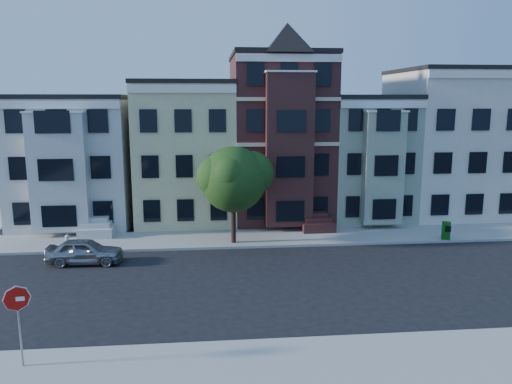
{
  "coord_description": "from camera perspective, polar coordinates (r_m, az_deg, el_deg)",
  "views": [
    {
      "loc": [
        -5.42,
        -23.26,
        9.01
      ],
      "look_at": [
        -2.94,
        2.33,
        4.2
      ],
      "focal_mm": 35.0,
      "sensor_mm": 36.0,
      "label": 1
    }
  ],
  "objects": [
    {
      "name": "stop_sign",
      "position": [
        18.8,
        -25.45,
        -13.2
      ],
      "size": [
        0.89,
        0.21,
        3.2
      ],
      "primitive_type": null,
      "rotation": [
        0.0,
        0.0,
        0.09
      ],
      "color": "#B30F09",
      "rests_on": "near_sidewalk"
    },
    {
      "name": "house_yellow",
      "position": [
        38.0,
        -7.91,
        4.44
      ],
      "size": [
        7.0,
        9.0,
        10.0
      ],
      "primitive_type": "cube",
      "color": "beige",
      "rests_on": "ground"
    },
    {
      "name": "parked_car",
      "position": [
        29.37,
        -18.99,
        -6.42
      ],
      "size": [
        4.2,
        1.82,
        1.41
      ],
      "primitive_type": "imported",
      "rotation": [
        0.0,
        0.0,
        1.53
      ],
      "color": "gray",
      "rests_on": "ground"
    },
    {
      "name": "house_brown",
      "position": [
        38.26,
        2.64,
        6.07
      ],
      "size": [
        7.0,
        9.0,
        12.0
      ],
      "primitive_type": "cube",
      "color": "#3C1B1A",
      "rests_on": "ground"
    },
    {
      "name": "house_white",
      "position": [
        39.22,
        -19.67,
        3.37
      ],
      "size": [
        8.0,
        9.0,
        9.0
      ],
      "primitive_type": "cube",
      "color": "beige",
      "rests_on": "ground"
    },
    {
      "name": "street_tree",
      "position": [
        30.64,
        -2.63,
        0.94
      ],
      "size": [
        7.97,
        7.97,
        7.45
      ],
      "primitive_type": null,
      "rotation": [
        0.0,
        0.0,
        0.29
      ],
      "color": "#2D521D",
      "rests_on": "far_sidewalk"
    },
    {
      "name": "near_sidewalk",
      "position": [
        18.49,
        12.93,
        -18.58
      ],
      "size": [
        60.0,
        4.0,
        0.15
      ],
      "primitive_type": "cube",
      "color": "#9E9B93",
      "rests_on": "ground"
    },
    {
      "name": "house_green",
      "position": [
        39.85,
        11.94,
        3.87
      ],
      "size": [
        6.0,
        9.0,
        9.0
      ],
      "primitive_type": "cube",
      "color": "gray",
      "rests_on": "ground"
    },
    {
      "name": "fire_hydrant",
      "position": [
        31.89,
        -20.74,
        -5.56
      ],
      "size": [
        0.3,
        0.3,
        0.73
      ],
      "primitive_type": "cylinder",
      "rotation": [
        0.0,
        0.0,
        0.18
      ],
      "color": "silver",
      "rests_on": "far_sidewalk"
    },
    {
      "name": "house_cream",
      "position": [
        42.38,
        21.1,
        5.14
      ],
      "size": [
        8.0,
        9.0,
        11.0
      ],
      "primitive_type": "cube",
      "color": "silver",
      "rests_on": "ground"
    },
    {
      "name": "ground",
      "position": [
        25.52,
        7.21,
        -10.16
      ],
      "size": [
        120.0,
        120.0,
        0.0
      ],
      "primitive_type": "plane",
      "color": "black"
    },
    {
      "name": "far_sidewalk",
      "position": [
        32.96,
        4.16,
        -5.16
      ],
      "size": [
        60.0,
        4.0,
        0.15
      ],
      "primitive_type": "cube",
      "color": "#9E9B93",
      "rests_on": "ground"
    },
    {
      "name": "newspaper_box",
      "position": [
        34.21,
        20.89,
        -4.15
      ],
      "size": [
        0.65,
        0.62,
        1.14
      ],
      "primitive_type": "cube",
      "rotation": [
        0.0,
        0.0,
        -0.4
      ],
      "color": "#0E580F",
      "rests_on": "far_sidewalk"
    }
  ]
}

